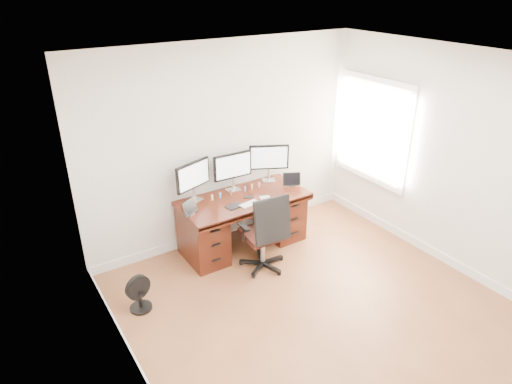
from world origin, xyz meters
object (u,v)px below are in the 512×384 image
desk (243,220)px  floor_fan (139,294)px  office_chair (265,245)px  keyboard (250,204)px  monitor_center (233,167)px

desk → floor_fan: (-1.66, -0.52, -0.20)m
desk → floor_fan: size_ratio=3.99×
office_chair → floor_fan: size_ratio=2.48×
desk → keyboard: size_ratio=6.51×
floor_fan → monitor_center: (1.66, 0.76, 0.88)m
office_chair → floor_fan: (-1.60, 0.10, -0.14)m
floor_fan → keyboard: size_ratio=1.63×
desk → monitor_center: size_ratio=3.09×
keyboard → office_chair: bearing=-100.6°
monitor_center → keyboard: size_ratio=2.11×
keyboard → monitor_center: bearing=76.0°
floor_fan → monitor_center: monitor_center is taller
floor_fan → monitor_center: size_ratio=0.77×
desk → keyboard: bearing=-99.8°
monitor_center → desk: bearing=-88.3°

